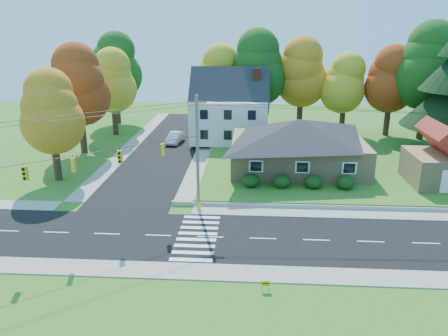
# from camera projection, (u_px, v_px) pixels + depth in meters

# --- Properties ---
(ground) EXTENTS (120.00, 120.00, 0.00)m
(ground) POSITION_uv_depth(u_px,v_px,m) (210.00, 237.00, 33.13)
(ground) COLOR #3D7923
(road_main) EXTENTS (90.00, 8.00, 0.02)m
(road_main) POSITION_uv_depth(u_px,v_px,m) (210.00, 237.00, 33.13)
(road_main) COLOR black
(road_main) RESTS_ON ground
(road_cross) EXTENTS (8.00, 44.00, 0.02)m
(road_cross) POSITION_uv_depth(u_px,v_px,m) (169.00, 146.00, 58.28)
(road_cross) COLOR black
(road_cross) RESTS_ON ground
(sidewalk_north) EXTENTS (90.00, 2.00, 0.08)m
(sidewalk_north) POSITION_uv_depth(u_px,v_px,m) (215.00, 210.00, 37.86)
(sidewalk_north) COLOR #9C9A90
(sidewalk_north) RESTS_ON ground
(sidewalk_south) EXTENTS (90.00, 2.00, 0.08)m
(sidewalk_south) POSITION_uv_depth(u_px,v_px,m) (203.00, 272.00, 28.38)
(sidewalk_south) COLOR #9C9A90
(sidewalk_south) RESTS_ON ground
(lawn) EXTENTS (30.00, 30.00, 0.50)m
(lawn) POSITION_uv_depth(u_px,v_px,m) (335.00, 158.00, 52.19)
(lawn) COLOR #3D7923
(lawn) RESTS_ON ground
(ranch_house) EXTENTS (14.60, 10.60, 5.40)m
(ranch_house) POSITION_uv_depth(u_px,v_px,m) (298.00, 143.00, 46.81)
(ranch_house) COLOR tan
(ranch_house) RESTS_ON lawn
(colonial_house) EXTENTS (10.40, 8.40, 9.60)m
(colonial_house) POSITION_uv_depth(u_px,v_px,m) (230.00, 110.00, 58.27)
(colonial_house) COLOR silver
(colonial_house) RESTS_ON lawn
(garage) EXTENTS (7.30, 6.30, 4.60)m
(garage) POSITION_uv_depth(u_px,v_px,m) (447.00, 160.00, 42.29)
(garage) COLOR tan
(garage) RESTS_ON lawn
(hedge_row) EXTENTS (10.70, 1.70, 1.27)m
(hedge_row) POSITION_uv_depth(u_px,v_px,m) (298.00, 181.00, 41.62)
(hedge_row) COLOR #163A10
(hedge_row) RESTS_ON lawn
(traffic_infrastructure) EXTENTS (38.10, 10.66, 10.00)m
(traffic_infrastructure) POSITION_uv_depth(u_px,v_px,m) (209.00, 167.00, 32.83)
(traffic_infrastructure) COLOR #666059
(traffic_infrastructure) RESTS_ON ground
(tree_lot_0) EXTENTS (6.72, 6.72, 12.51)m
(tree_lot_0) POSITION_uv_depth(u_px,v_px,m) (218.00, 77.00, 62.93)
(tree_lot_0) COLOR #3F2A19
(tree_lot_0) RESTS_ON lawn
(tree_lot_1) EXTENTS (7.84, 7.84, 14.60)m
(tree_lot_1) POSITION_uv_depth(u_px,v_px,m) (260.00, 68.00, 61.21)
(tree_lot_1) COLOR #3F2A19
(tree_lot_1) RESTS_ON lawn
(tree_lot_2) EXTENTS (7.28, 7.28, 13.56)m
(tree_lot_2) POSITION_uv_depth(u_px,v_px,m) (302.00, 72.00, 62.00)
(tree_lot_2) COLOR #3F2A19
(tree_lot_2) RESTS_ON lawn
(tree_lot_3) EXTENTS (6.16, 6.16, 11.47)m
(tree_lot_3) POSITION_uv_depth(u_px,v_px,m) (345.00, 83.00, 61.09)
(tree_lot_3) COLOR #3F2A19
(tree_lot_3) RESTS_ON lawn
(tree_lot_4) EXTENTS (6.72, 6.72, 12.51)m
(tree_lot_4) POSITION_uv_depth(u_px,v_px,m) (392.00, 79.00, 59.58)
(tree_lot_4) COLOR #3F2A19
(tree_lot_4) RESTS_ON lawn
(tree_lot_5) EXTENTS (8.40, 8.40, 15.64)m
(tree_lot_5) POSITION_uv_depth(u_px,v_px,m) (429.00, 66.00, 56.83)
(tree_lot_5) COLOR #3F2A19
(tree_lot_5) RESTS_ON lawn
(tree_west_0) EXTENTS (6.16, 6.16, 11.47)m
(tree_west_0) POSITION_uv_depth(u_px,v_px,m) (51.00, 112.00, 43.33)
(tree_west_0) COLOR #3F2A19
(tree_west_0) RESTS_ON ground
(tree_west_1) EXTENTS (7.28, 7.28, 13.56)m
(tree_west_1) POSITION_uv_depth(u_px,v_px,m) (78.00, 85.00, 52.47)
(tree_west_1) COLOR #3F2A19
(tree_west_1) RESTS_ON ground
(tree_west_2) EXTENTS (6.72, 6.72, 12.51)m
(tree_west_2) POSITION_uv_depth(u_px,v_px,m) (112.00, 81.00, 62.10)
(tree_west_2) COLOR #3F2A19
(tree_west_2) RESTS_ON ground
(tree_west_3) EXTENTS (7.84, 7.84, 14.60)m
(tree_west_3) POSITION_uv_depth(u_px,v_px,m) (114.00, 66.00, 69.40)
(tree_west_3) COLOR #3F2A19
(tree_west_3) RESTS_ON ground
(white_car) EXTENTS (2.15, 4.66, 1.48)m
(white_car) POSITION_uv_depth(u_px,v_px,m) (175.00, 138.00, 59.46)
(white_car) COLOR silver
(white_car) RESTS_ON road_cross
(fire_hydrant) EXTENTS (0.45, 0.34, 0.77)m
(fire_hydrant) POSITION_uv_depth(u_px,v_px,m) (199.00, 206.00, 37.93)
(fire_hydrant) COLOR #FFE203
(fire_hydrant) RESTS_ON ground
(yard_sign) EXTENTS (0.55, 0.09, 0.69)m
(yard_sign) POSITION_uv_depth(u_px,v_px,m) (266.00, 284.00, 26.28)
(yard_sign) COLOR black
(yard_sign) RESTS_ON ground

